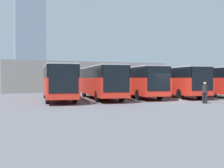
% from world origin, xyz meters
% --- Properties ---
extents(ground_plane, '(600.00, 600.00, 0.00)m').
position_xyz_m(ground_plane, '(0.00, 0.00, 0.00)').
color(ground_plane, '#5B5B60').
extents(bus_0, '(4.20, 11.85, 3.28)m').
position_xyz_m(bus_0, '(-8.63, -5.76, 1.83)').
color(bus_0, red).
rests_on(bus_0, ground_plane).
extents(curb_divider_0, '(1.17, 6.20, 0.15)m').
position_xyz_m(curb_divider_0, '(-6.47, -4.05, 0.07)').
color(curb_divider_0, '#9E9E99').
rests_on(curb_divider_0, ground_plane).
extents(bus_1, '(4.20, 11.85, 3.28)m').
position_xyz_m(bus_1, '(-4.31, -5.65, 1.83)').
color(bus_1, red).
rests_on(bus_1, ground_plane).
extents(curb_divider_1, '(1.17, 6.20, 0.15)m').
position_xyz_m(curb_divider_1, '(-2.16, -3.94, 0.07)').
color(curb_divider_1, '#9E9E99').
rests_on(curb_divider_1, ground_plane).
extents(bus_2, '(4.20, 11.85, 3.28)m').
position_xyz_m(bus_2, '(0.00, -6.32, 1.83)').
color(bus_2, red).
rests_on(bus_2, ground_plane).
extents(curb_divider_2, '(1.17, 6.20, 0.15)m').
position_xyz_m(curb_divider_2, '(2.16, -4.60, 0.07)').
color(curb_divider_2, '#9E9E99').
rests_on(curb_divider_2, ground_plane).
extents(bus_3, '(4.20, 11.85, 3.28)m').
position_xyz_m(bus_3, '(4.32, -5.87, 1.83)').
color(bus_3, red).
rests_on(bus_3, ground_plane).
extents(curb_divider_3, '(1.17, 6.20, 0.15)m').
position_xyz_m(curb_divider_3, '(6.47, -4.16, 0.07)').
color(curb_divider_3, '#9E9E99').
rests_on(curb_divider_3, ground_plane).
extents(bus_4, '(4.20, 11.85, 3.28)m').
position_xyz_m(bus_4, '(8.63, -5.89, 1.83)').
color(bus_4, red).
rests_on(bus_4, ground_plane).
extents(pedestrian, '(0.53, 0.53, 1.78)m').
position_xyz_m(pedestrian, '(-1.73, 2.28, 0.96)').
color(pedestrian, black).
rests_on(pedestrian, ground_plane).
extents(station_building, '(26.47, 16.70, 4.68)m').
position_xyz_m(station_building, '(0.00, -27.29, 2.36)').
color(station_building, gray).
rests_on(station_building, ground_plane).
extents(office_tower, '(17.72, 17.72, 79.67)m').
position_xyz_m(office_tower, '(-7.90, -160.58, 39.23)').
color(office_tower, '#7F8EA3').
rests_on(office_tower, ground_plane).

